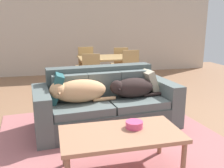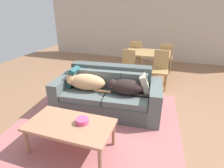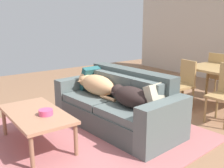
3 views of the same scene
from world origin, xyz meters
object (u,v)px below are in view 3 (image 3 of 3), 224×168
Objects in this scene: couch at (118,105)px; dining_table at (223,72)px; bowl_on_coffee_table at (46,112)px; coffee_table at (36,116)px; dog_on_right_cushion at (130,96)px; throw_pillow_by_left_arm at (93,78)px; throw_pillow_by_right_arm at (158,98)px; dining_chair_near_left at (183,82)px; dog_on_left_cushion at (96,84)px; dining_chair_far_left at (218,74)px.

couch is 2.11m from dining_table.
couch reaches higher than bowl_on_coffee_table.
coffee_table is (-0.12, -1.25, 0.08)m from couch.
throw_pillow_by_left_arm is at bearing 171.15° from dog_on_right_cushion.
throw_pillow_by_right_arm is at bearing -82.92° from dining_table.
dog_on_right_cushion is 1.15m from bowl_on_coffee_table.
bowl_on_coffee_table is (0.16, 0.07, 0.08)m from coffee_table.
bowl_on_coffee_table is at bearing 23.65° from coffee_table.
bowl_on_coffee_table is at bearing -82.61° from dining_chair_near_left.
couch is 2.33× the size of dog_on_left_cushion.
dog_on_right_cushion is 0.63× the size of dining_table.
coffee_table is 2.72m from dining_chair_near_left.
dining_chair_far_left is at bearing 95.96° from dining_chair_near_left.
throw_pillow_by_left_arm reaches higher than dining_table.
dog_on_left_cushion is 5.08× the size of bowl_on_coffee_table.
throw_pillow_by_left_arm is at bearing -120.09° from dining_table.
couch is at bearing 0.73° from throw_pillow_by_left_arm.
dining_chair_near_left is at bearing 84.75° from dining_chair_far_left.
couch is 1.19m from bowl_on_coffee_table.
throw_pillow_by_left_arm is (-1.08, 0.07, 0.04)m from dog_on_right_cushion.
dog_on_right_cushion is 1.87× the size of throw_pillow_by_left_arm.
dining_chair_far_left is (0.01, 3.73, 0.02)m from bowl_on_coffee_table.
bowl_on_coffee_table is (-0.66, -1.29, -0.12)m from throw_pillow_by_right_arm.
dog_on_right_cushion is 2.06× the size of throw_pillow_by_right_arm.
dining_chair_near_left is 1.08m from dining_chair_far_left.
dining_chair_far_left is at bearing 128.57° from dining_table.
throw_pillow_by_left_arm is 1.39m from coffee_table.
throw_pillow_by_right_arm is 1.52m from dining_chair_near_left.
couch is at bearing 84.59° from coffee_table.
couch is 2.56m from dining_chair_far_left.
throw_pillow_by_left_arm is 2.68m from dining_chair_far_left.
throw_pillow_by_left_arm is at bearing 69.28° from dining_chair_far_left.
throw_pillow_by_right_arm is at bearing 100.93° from dining_chair_far_left.
couch is 0.77m from throw_pillow_by_right_arm.
dining_chair_near_left is (-0.34, 1.55, -0.09)m from dog_on_right_cushion.
dining_table is at bearing 82.32° from dog_on_right_cushion.
bowl_on_coffee_table is at bearing -71.16° from dog_on_left_cushion.
dog_on_right_cushion is (0.79, 0.05, -0.02)m from dog_on_left_cushion.
throw_pillow_by_left_arm is at bearing 175.70° from couch.
dining_chair_far_left is at bearing 83.86° from couch.
throw_pillow_by_left_arm is 2.36m from dining_table.
dining_chair_near_left is (0.74, 1.48, -0.14)m from throw_pillow_by_left_arm.
throw_pillow_by_left_arm is 2.34× the size of bowl_on_coffee_table.
throw_pillow_by_right_arm is 0.41× the size of dining_chair_far_left.
dining_chair_far_left reaches higher than couch.
bowl_on_coffee_table is 3.24m from dining_table.
throw_pillow_by_right_arm is 1.93m from dining_table.
couch is at bearing 162.53° from dog_on_right_cushion.
dog_on_left_cushion reaches higher than dog_on_right_cushion.
throw_pillow_by_left_arm is at bearing -109.57° from dining_chair_near_left.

